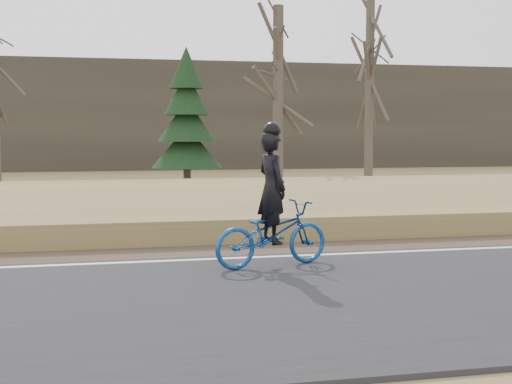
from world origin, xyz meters
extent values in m
plane|color=olive|center=(0.00, 0.00, 0.00)|extent=(120.00, 120.00, 0.00)
cube|color=silver|center=(0.00, 0.20, 0.07)|extent=(120.00, 0.12, 0.01)
cube|color=#473A2B|center=(0.00, 1.20, 0.02)|extent=(120.00, 1.60, 0.04)
cube|color=olive|center=(0.00, 4.20, 0.22)|extent=(120.00, 5.00, 0.44)
cube|color=slate|center=(0.00, 8.00, 0.23)|extent=(120.00, 3.00, 0.45)
cube|color=black|center=(0.00, 8.00, 0.52)|extent=(120.00, 2.40, 0.14)
cube|color=brown|center=(0.00, 7.28, 0.67)|extent=(120.00, 0.07, 0.15)
cube|color=brown|center=(0.00, 8.72, 0.67)|extent=(120.00, 0.07, 0.15)
cube|color=#383328|center=(0.00, 30.00, 3.00)|extent=(120.00, 4.00, 6.00)
imported|color=navy|center=(-3.81, -0.57, 0.55)|extent=(1.99, 1.14, 0.99)
imported|color=black|center=(-3.81, -0.57, 1.25)|extent=(0.55, 0.70, 1.68)
sphere|color=black|center=(-3.81, -0.57, 2.11)|extent=(0.26, 0.26, 0.26)
cylinder|color=#4F463A|center=(-0.23, 12.85, 3.18)|extent=(0.36, 0.36, 6.37)
cylinder|color=#4F463A|center=(4.77, 17.05, 4.11)|extent=(0.36, 0.36, 8.22)
cylinder|color=#4F463A|center=(-3.07, 15.21, 0.52)|extent=(0.28, 0.28, 1.05)
cone|color=black|center=(-3.07, 15.21, 1.55)|extent=(2.60, 2.60, 1.53)
cone|color=black|center=(-3.07, 15.21, 2.51)|extent=(2.15, 2.15, 1.53)
cone|color=black|center=(-3.07, 15.21, 3.47)|extent=(1.70, 1.70, 1.53)
cone|color=black|center=(-3.07, 15.21, 4.44)|extent=(1.25, 1.25, 1.53)
camera|label=1|loc=(-6.40, -10.90, 2.08)|focal=50.00mm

